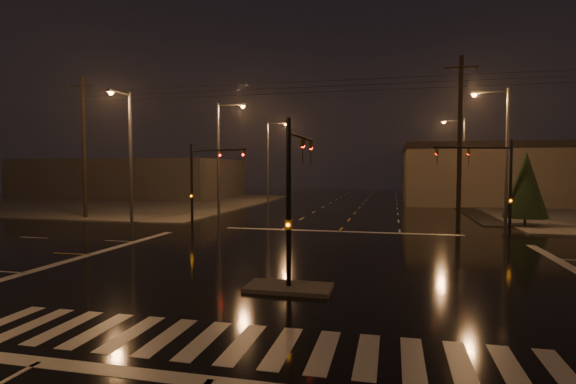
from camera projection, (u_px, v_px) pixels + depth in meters
name	position (u px, v px, depth m)	size (l,w,h in m)	color
ground	(309.00, 266.00, 19.63)	(140.00, 140.00, 0.00)	black
sidewalk_nw	(115.00, 202.00, 55.63)	(36.00, 36.00, 0.12)	#4D4A45
median_island	(289.00, 288.00, 15.74)	(3.00, 1.60, 0.15)	#4D4A45
crosswalk	(242.00, 344.00, 10.88)	(15.00, 2.60, 0.01)	beige
stop_bar_near	(209.00, 382.00, 8.94)	(16.00, 0.50, 0.01)	beige
stop_bar_far	(339.00, 231.00, 30.33)	(16.00, 0.50, 0.01)	beige
commercial_block	(133.00, 178.00, 68.30)	(30.00, 18.00, 5.60)	#403D39
signal_mast_median	(294.00, 182.00, 16.45)	(0.25, 4.59, 6.00)	black
signal_mast_ne	(494.00, 176.00, 27.12)	(4.84, 1.86, 6.00)	black
signal_mast_nw	(203.00, 175.00, 31.45)	(4.84, 1.86, 6.00)	black
streetlight_1	(222.00, 151.00, 39.38)	(2.77, 0.32, 10.00)	#38383A
streetlight_2	(270.00, 156.00, 54.93)	(2.77, 0.32, 10.00)	#38383A
streetlight_3	(502.00, 147.00, 32.33)	(2.77, 0.32, 10.00)	#38383A
streetlight_4	(461.00, 155.00, 51.78)	(2.77, 0.32, 10.00)	#38383A
streetlight_5	(128.00, 148.00, 33.85)	(0.32, 2.77, 10.00)	#38383A
utility_pole_0	(84.00, 146.00, 37.94)	(2.20, 0.32, 12.00)	black
utility_pole_1	(460.00, 141.00, 31.10)	(2.20, 0.32, 12.00)	black
conifer_0	(526.00, 185.00, 32.51)	(3.07, 3.07, 5.49)	black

